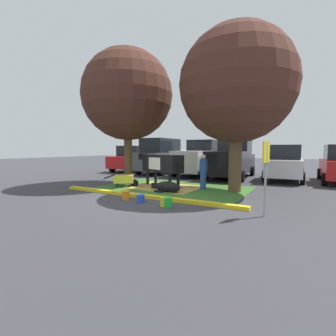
{
  "coord_description": "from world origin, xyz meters",
  "views": [
    {
      "loc": [
        5.14,
        -7.34,
        1.84
      ],
      "look_at": [
        -0.57,
        2.65,
        0.9
      ],
      "focal_mm": 26.17,
      "sensor_mm": 36.0,
      "label": 1
    }
  ],
  "objects_px": {
    "wheelbarrow": "(124,179)",
    "bucket_orange": "(126,195)",
    "shade_tree_left": "(127,95)",
    "hatchback_white": "(285,163)",
    "parking_sign": "(266,164)",
    "bucket_green": "(168,202)",
    "suv_dark_grey": "(161,156)",
    "person_handler": "(203,171)",
    "shade_tree_right": "(237,85)",
    "pickup_truck_black": "(232,160)",
    "calf_lying": "(167,187)",
    "bucket_blue": "(141,198)",
    "bucket_yellow": "(164,202)",
    "cow_holstein": "(161,163)",
    "sedan_silver": "(133,159)",
    "pickup_truck_maroon": "(199,159)"
  },
  "relations": [
    {
      "from": "shade_tree_left",
      "to": "hatchback_white",
      "type": "height_order",
      "value": "shade_tree_left"
    },
    {
      "from": "bucket_green",
      "to": "sedan_silver",
      "type": "bearing_deg",
      "value": 132.87
    },
    {
      "from": "bucket_blue",
      "to": "person_handler",
      "type": "bearing_deg",
      "value": 75.33
    },
    {
      "from": "pickup_truck_black",
      "to": "hatchback_white",
      "type": "xyz_separation_m",
      "value": [
        2.98,
        0.2,
        -0.13
      ]
    },
    {
      "from": "bucket_green",
      "to": "hatchback_white",
      "type": "xyz_separation_m",
      "value": [
        2.58,
        8.88,
        0.82
      ]
    },
    {
      "from": "bucket_green",
      "to": "bucket_yellow",
      "type": "bearing_deg",
      "value": 161.44
    },
    {
      "from": "bucket_blue",
      "to": "bucket_green",
      "type": "bearing_deg",
      "value": -8.3
    },
    {
      "from": "bucket_green",
      "to": "pickup_truck_black",
      "type": "relative_size",
      "value": 0.06
    },
    {
      "from": "cow_holstein",
      "to": "person_handler",
      "type": "relative_size",
      "value": 1.93
    },
    {
      "from": "suv_dark_grey",
      "to": "person_handler",
      "type": "bearing_deg",
      "value": -43.92
    },
    {
      "from": "shade_tree_right",
      "to": "calf_lying",
      "type": "xyz_separation_m",
      "value": [
        -2.35,
        -1.58,
        -4.13
      ]
    },
    {
      "from": "calf_lying",
      "to": "bucket_blue",
      "type": "bearing_deg",
      "value": -87.42
    },
    {
      "from": "bucket_green",
      "to": "sedan_silver",
      "type": "distance_m",
      "value": 12.46
    },
    {
      "from": "wheelbarrow",
      "to": "person_handler",
      "type": "bearing_deg",
      "value": 19.59
    },
    {
      "from": "shade_tree_left",
      "to": "sedan_silver",
      "type": "relative_size",
      "value": 1.52
    },
    {
      "from": "person_handler",
      "to": "bucket_orange",
      "type": "distance_m",
      "value": 3.78
    },
    {
      "from": "shade_tree_left",
      "to": "calf_lying",
      "type": "relative_size",
      "value": 5.17
    },
    {
      "from": "wheelbarrow",
      "to": "suv_dark_grey",
      "type": "relative_size",
      "value": 0.31
    },
    {
      "from": "pickup_truck_maroon",
      "to": "shade_tree_right",
      "type": "bearing_deg",
      "value": -54.69
    },
    {
      "from": "bucket_orange",
      "to": "bucket_yellow",
      "type": "xyz_separation_m",
      "value": [
        1.69,
        -0.18,
        -0.01
      ]
    },
    {
      "from": "person_handler",
      "to": "sedan_silver",
      "type": "bearing_deg",
      "value": 146.07
    },
    {
      "from": "shade_tree_left",
      "to": "person_handler",
      "type": "bearing_deg",
      "value": 3.1
    },
    {
      "from": "suv_dark_grey",
      "to": "hatchback_white",
      "type": "relative_size",
      "value": 1.05
    },
    {
      "from": "parking_sign",
      "to": "bucket_yellow",
      "type": "xyz_separation_m",
      "value": [
        -2.92,
        -0.34,
        -1.27
      ]
    },
    {
      "from": "shade_tree_right",
      "to": "pickup_truck_black",
      "type": "height_order",
      "value": "shade_tree_right"
    },
    {
      "from": "wheelbarrow",
      "to": "sedan_silver",
      "type": "height_order",
      "value": "sedan_silver"
    },
    {
      "from": "shade_tree_left",
      "to": "pickup_truck_maroon",
      "type": "relative_size",
      "value": 1.24
    },
    {
      "from": "cow_holstein",
      "to": "bucket_orange",
      "type": "xyz_separation_m",
      "value": [
        0.5,
        -3.21,
        -0.94
      ]
    },
    {
      "from": "bucket_green",
      "to": "hatchback_white",
      "type": "height_order",
      "value": "hatchback_white"
    },
    {
      "from": "shade_tree_left",
      "to": "person_handler",
      "type": "xyz_separation_m",
      "value": [
        4.02,
        0.22,
        -3.65
      ]
    },
    {
      "from": "wheelbarrow",
      "to": "bucket_blue",
      "type": "relative_size",
      "value": 4.88
    },
    {
      "from": "bucket_orange",
      "to": "bucket_yellow",
      "type": "height_order",
      "value": "bucket_orange"
    },
    {
      "from": "cow_holstein",
      "to": "bucket_orange",
      "type": "relative_size",
      "value": 9.39
    },
    {
      "from": "shade_tree_left",
      "to": "bucket_blue",
      "type": "distance_m",
      "value": 6.25
    },
    {
      "from": "wheelbarrow",
      "to": "pickup_truck_maroon",
      "type": "relative_size",
      "value": 0.27
    },
    {
      "from": "calf_lying",
      "to": "wheelbarrow",
      "type": "distance_m",
      "value": 2.48
    },
    {
      "from": "parking_sign",
      "to": "bucket_green",
      "type": "distance_m",
      "value": 3.05
    },
    {
      "from": "parking_sign",
      "to": "shade_tree_right",
      "type": "bearing_deg",
      "value": 116.64
    },
    {
      "from": "hatchback_white",
      "to": "sedan_silver",
      "type": "bearing_deg",
      "value": 178.83
    },
    {
      "from": "bucket_orange",
      "to": "hatchback_white",
      "type": "xyz_separation_m",
      "value": [
        4.44,
        8.64,
        0.82
      ]
    },
    {
      "from": "sedan_silver",
      "to": "pickup_truck_maroon",
      "type": "relative_size",
      "value": 0.82
    },
    {
      "from": "shade_tree_right",
      "to": "parking_sign",
      "type": "height_order",
      "value": "shade_tree_right"
    },
    {
      "from": "person_handler",
      "to": "sedan_silver",
      "type": "relative_size",
      "value": 0.35
    },
    {
      "from": "bucket_green",
      "to": "hatchback_white",
      "type": "distance_m",
      "value": 9.29
    },
    {
      "from": "sedan_silver",
      "to": "pickup_truck_maroon",
      "type": "height_order",
      "value": "pickup_truck_maroon"
    },
    {
      "from": "wheelbarrow",
      "to": "bucket_orange",
      "type": "relative_size",
      "value": 4.55
    },
    {
      "from": "bucket_blue",
      "to": "bucket_green",
      "type": "height_order",
      "value": "bucket_green"
    },
    {
      "from": "bucket_orange",
      "to": "pickup_truck_black",
      "type": "bearing_deg",
      "value": 80.14
    },
    {
      "from": "cow_holstein",
      "to": "pickup_truck_black",
      "type": "distance_m",
      "value": 5.59
    },
    {
      "from": "parking_sign",
      "to": "hatchback_white",
      "type": "height_order",
      "value": "hatchback_white"
    }
  ]
}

